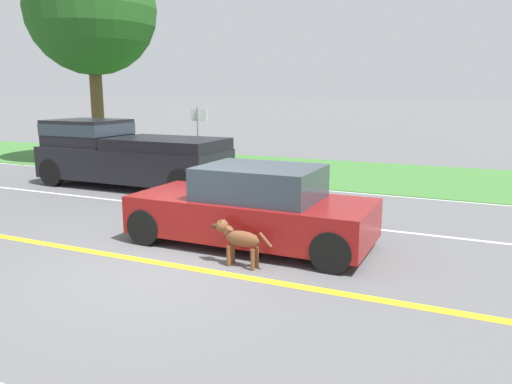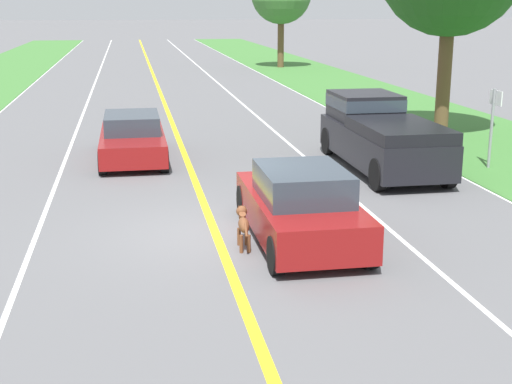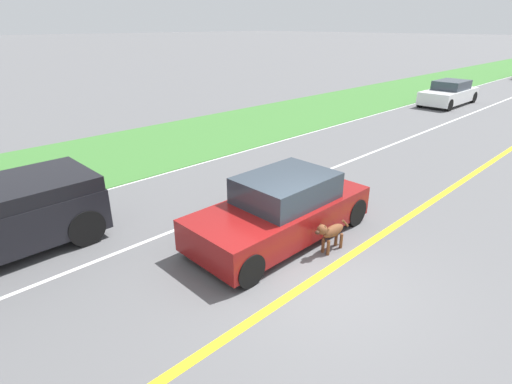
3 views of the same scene
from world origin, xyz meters
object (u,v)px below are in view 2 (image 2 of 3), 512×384
at_px(dog, 243,223).
at_px(oncoming_car, 132,138).
at_px(ego_car, 300,206).
at_px(pickup_truck, 380,133).
at_px(street_sign, 493,118).

relative_size(dog, oncoming_car, 0.23).
height_order(ego_car, dog, ego_car).
xyz_separation_m(ego_car, pickup_truck, (3.64, 5.78, 0.30)).
distance_m(oncoming_car, street_sign, 10.22).
height_order(oncoming_car, street_sign, street_sign).
bearing_deg(dog, oncoming_car, 106.15).
distance_m(dog, pickup_truck, 7.72).
xyz_separation_m(ego_car, oncoming_car, (-3.10, 8.19, -0.06)).
bearing_deg(ego_car, dog, -167.40).
xyz_separation_m(dog, oncoming_car, (-1.95, 8.45, 0.15)).
distance_m(ego_car, dog, 1.20).
distance_m(ego_car, street_sign, 8.36).
xyz_separation_m(dog, pickup_truck, (4.78, 6.04, 0.50)).
distance_m(pickup_truck, oncoming_car, 7.16).
bearing_deg(oncoming_car, ego_car, 110.72).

